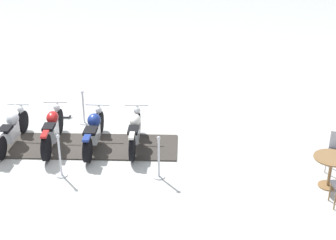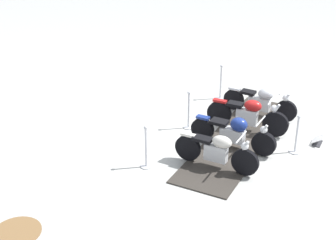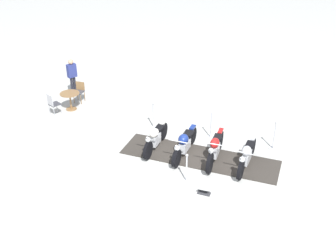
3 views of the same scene
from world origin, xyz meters
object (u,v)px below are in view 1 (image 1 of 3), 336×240
motorcycle_cream (135,130)px  stanchion_left_mid (60,161)px  motorcycle_navy (94,130)px  stanchion_right_mid (84,112)px  info_placard (64,115)px  cafe_table (331,164)px  motorcycle_maroon (53,129)px  motorcycle_chrome (12,129)px  stanchion_left_front (159,163)px

motorcycle_cream → stanchion_left_mid: stanchion_left_mid is taller
motorcycle_navy → stanchion_right_mid: 1.53m
info_placard → cafe_table: bearing=-27.6°
stanchion_left_mid → info_placard: 3.42m
info_placard → motorcycle_maroon: bearing=-85.1°
motorcycle_maroon → motorcycle_chrome: bearing=87.5°
stanchion_right_mid → info_placard: stanchion_right_mid is taller
motorcycle_navy → stanchion_left_front: bearing=-128.9°
motorcycle_navy → motorcycle_chrome: motorcycle_chrome is taller
stanchion_right_mid → cafe_table: stanchion_right_mid is taller
motorcycle_chrome → motorcycle_cream: bearing=-86.7°
motorcycle_navy → stanchion_left_mid: size_ratio=1.64×
motorcycle_navy → cafe_table: 5.92m
motorcycle_chrome → stanchion_right_mid: stanchion_right_mid is taller
stanchion_left_mid → motorcycle_navy: bearing=-149.9°
motorcycle_cream → cafe_table: motorcycle_cream is taller
motorcycle_navy → stanchion_right_mid: size_ratio=1.74×
stanchion_right_mid → info_placard: bearing=-70.5°
motorcycle_cream → info_placard: size_ratio=3.70×
motorcycle_navy → info_placard: (-0.24, -2.20, -0.39)m
motorcycle_maroon → cafe_table: bearing=-106.5°
motorcycle_cream → motorcycle_maroon: 2.16m
motorcycle_maroon → stanchion_left_mid: (0.55, 1.49, -0.10)m
info_placard → cafe_table: 7.79m
motorcycle_cream → stanchion_left_mid: (2.20, 0.10, -0.09)m
stanchion_left_mid → motorcycle_cream: bearing=-177.4°
motorcycle_maroon → stanchion_left_front: bearing=-119.6°
stanchion_right_mid → cafe_table: bearing=112.6°
motorcycle_cream → motorcycle_navy: motorcycle_cream is taller
motorcycle_navy → motorcycle_cream: bearing=-88.8°
motorcycle_navy → motorcycle_maroon: 1.08m
stanchion_left_mid → stanchion_right_mid: size_ratio=1.07×
motorcycle_navy → stanchion_left_front: (-0.39, 2.29, -0.08)m
motorcycle_maroon → stanchion_left_front: 3.22m
stanchion_left_mid → stanchion_right_mid: bearing=-130.1°
motorcycle_maroon → motorcycle_cream: bearing=-91.9°
stanchion_left_front → cafe_table: 3.90m
motorcycle_maroon → stanchion_right_mid: bearing=-22.6°
motorcycle_cream → stanchion_left_front: (0.44, 1.59, -0.10)m
motorcycle_cream → stanchion_left_mid: 2.20m
info_placard → cafe_table: cafe_table is taller
motorcycle_maroon → stanchion_left_mid: 1.59m
cafe_table → motorcycle_cream: bearing=-61.2°
stanchion_left_mid → info_placard: bearing=-118.3°
motorcycle_navy → info_placard: motorcycle_navy is taller
stanchion_left_mid → stanchion_right_mid: 2.93m
stanchion_left_mid → stanchion_left_front: stanchion_left_mid is taller
stanchion_left_front → motorcycle_chrome: bearing=-61.1°
motorcycle_chrome → stanchion_left_front: size_ratio=1.54×
info_placard → stanchion_left_front: bearing=-48.0°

